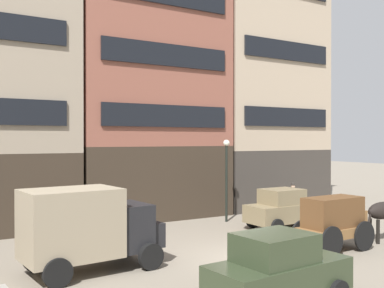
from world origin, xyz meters
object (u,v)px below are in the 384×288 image
pedestrian_officer (293,198)px  draft_horse (384,210)px  sedan_light (278,270)px  sedan_dark (284,208)px  cargo_wagon (334,219)px  streetlamp_curbside (226,169)px  delivery_truck_near (89,226)px

pedestrian_officer → draft_horse: bearing=-100.2°
draft_horse → pedestrian_officer: bearing=79.8°
sedan_light → pedestrian_officer: (9.80, 9.67, 0.07)m
draft_horse → sedan_light: 9.25m
sedan_dark → cargo_wagon: bearing=-107.8°
cargo_wagon → streetlamp_curbside: (0.02, 6.87, 1.52)m
cargo_wagon → streetlamp_curbside: size_ratio=0.72×
streetlamp_curbside → pedestrian_officer: bearing=-6.5°
delivery_truck_near → sedan_light: delivery_truck_near is taller
draft_horse → pedestrian_officer: (1.15, 6.40, -0.29)m
streetlamp_curbside → sedan_light: bearing=-119.4°
sedan_light → pedestrian_officer: size_ratio=2.12×
delivery_truck_near → sedan_dark: (10.02, 2.10, -0.51)m
sedan_dark → pedestrian_officer: (2.77, 2.26, 0.07)m
sedan_light → streetlamp_curbside: size_ratio=0.92×
cargo_wagon → pedestrian_officer: bearing=57.3°
cargo_wagon → draft_horse: 2.95m
cargo_wagon → sedan_light: (-5.70, -3.27, -0.23)m
sedan_dark → pedestrian_officer: size_ratio=2.07×
draft_horse → delivery_truck_near: delivery_truck_near is taller
sedan_dark → sedan_light: size_ratio=0.98×
sedan_dark → pedestrian_officer: sedan_dark is taller
cargo_wagon → delivery_truck_near: bearing=166.8°
draft_horse → delivery_truck_near: size_ratio=0.52×
draft_horse → pedestrian_officer: 6.51m
cargo_wagon → sedan_light: size_ratio=0.78×
cargo_wagon → pedestrian_officer: 7.60m
pedestrian_officer → streetlamp_curbside: (-4.09, 0.47, 1.69)m
streetlamp_curbside → cargo_wagon: bearing=-90.1°
sedan_dark → streetlamp_curbside: bearing=115.7°
cargo_wagon → streetlamp_curbside: bearing=89.9°
pedestrian_officer → sedan_light: bearing=-135.4°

